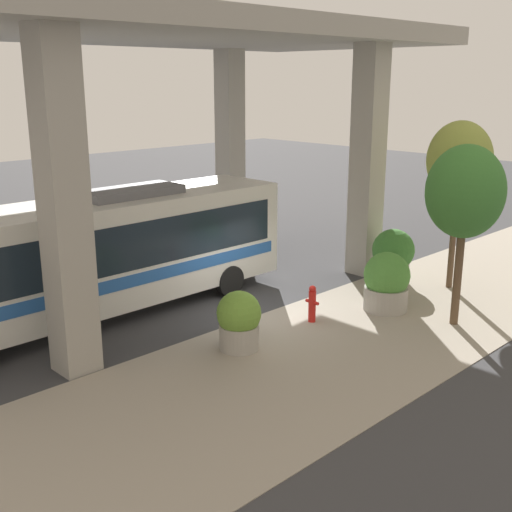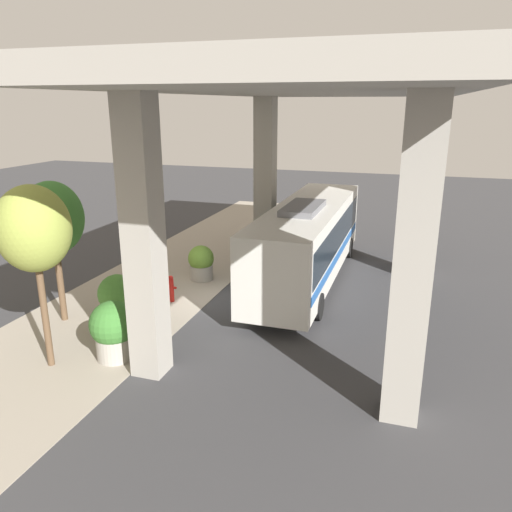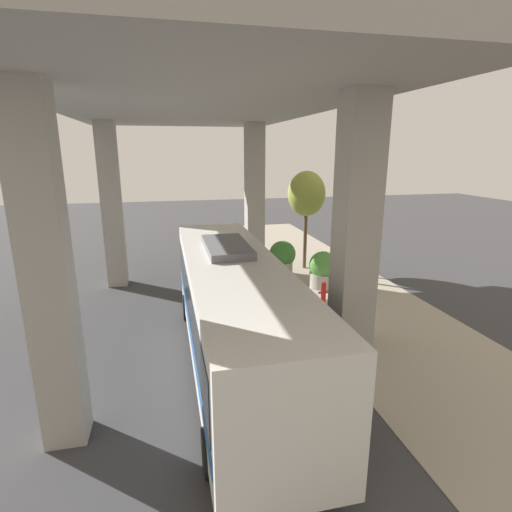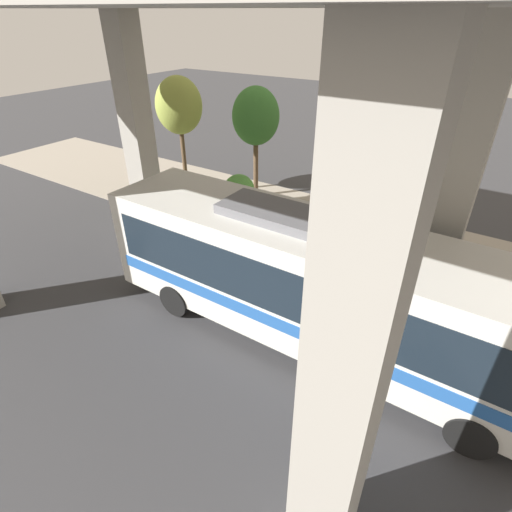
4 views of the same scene
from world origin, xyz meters
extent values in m
plane|color=#38383A|center=(0.00, 0.00, 0.00)|extent=(80.00, 80.00, 0.00)
cube|color=gray|center=(-3.00, 0.00, 0.01)|extent=(6.00, 40.00, 0.02)
cube|color=#9E998E|center=(0.50, -5.65, 3.92)|extent=(0.90, 0.90, 7.84)
cube|color=#9E998E|center=(0.50, 5.65, 3.92)|extent=(0.90, 0.90, 7.84)
cube|color=#9E998E|center=(7.50, -5.65, 3.92)|extent=(0.90, 0.90, 7.84)
cube|color=#9E998E|center=(4.00, 0.00, 8.14)|extent=(9.40, 19.31, 0.60)
cube|color=silver|center=(3.16, 3.33, 1.93)|extent=(2.65, 11.89, 2.96)
cube|color=#19232D|center=(3.16, 3.33, 2.28)|extent=(2.69, 10.94, 1.30)
cube|color=#2659A5|center=(3.16, 3.33, 1.34)|extent=(2.69, 11.30, 0.35)
cube|color=slate|center=(3.16, 2.14, 3.53)|extent=(1.32, 2.97, 0.24)
cylinder|color=black|center=(1.92, -0.54, 0.50)|extent=(0.28, 1.00, 1.00)
cylinder|color=black|center=(4.41, -0.54, 0.50)|extent=(0.28, 1.00, 1.00)
cylinder|color=red|center=(-1.42, -0.68, 0.46)|extent=(0.21, 0.21, 0.93)
sphere|color=red|center=(-1.42, -0.68, 0.99)|extent=(0.20, 0.20, 0.20)
cylinder|color=red|center=(-1.58, -0.68, 0.60)|extent=(0.13, 0.09, 0.09)
cylinder|color=red|center=(-1.27, -0.68, 0.60)|extent=(0.13, 0.09, 0.09)
cylinder|color=#9E998E|center=(-2.32, -2.98, 0.36)|extent=(1.30, 1.30, 0.73)
sphere|color=#4C8C38|center=(-2.32, -2.98, 1.10)|extent=(1.37, 1.37, 1.37)
sphere|color=#993F8C|center=(-2.15, -3.11, 0.91)|extent=(0.45, 0.45, 0.45)
cylinder|color=#9E998E|center=(-1.36, 2.09, 0.34)|extent=(1.02, 1.02, 0.67)
sphere|color=olive|center=(-1.36, 2.09, 0.99)|extent=(1.14, 1.14, 1.14)
sphere|color=orange|center=(-1.23, 1.99, 0.82)|extent=(0.36, 0.36, 0.36)
cylinder|color=#9E998E|center=(-0.95, -5.33, 0.39)|extent=(1.11, 1.11, 0.77)
sphere|color=#38722D|center=(-0.95, -5.33, 1.16)|extent=(1.41, 1.41, 1.41)
sphere|color=#BF334C|center=(-0.81, -5.44, 0.93)|extent=(0.39, 0.39, 0.39)
cylinder|color=brown|center=(-4.33, -3.43, 1.58)|extent=(0.23, 0.23, 3.16)
ellipsoid|color=#38722D|center=(-4.33, -3.43, 3.79)|extent=(2.10, 2.10, 2.52)
cylinder|color=brown|center=(-2.55, -6.30, 1.81)|extent=(0.20, 0.20, 3.61)
ellipsoid|color=olive|center=(-2.55, -6.30, 4.22)|extent=(2.05, 2.05, 2.45)
camera|label=1|loc=(-12.54, 12.40, 6.73)|focal=45.00mm
camera|label=2|loc=(7.42, -17.10, 7.55)|focal=35.00mm
camera|label=3|loc=(5.00, 14.43, 6.50)|focal=28.00mm
camera|label=4|loc=(10.90, 6.57, 7.80)|focal=28.00mm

